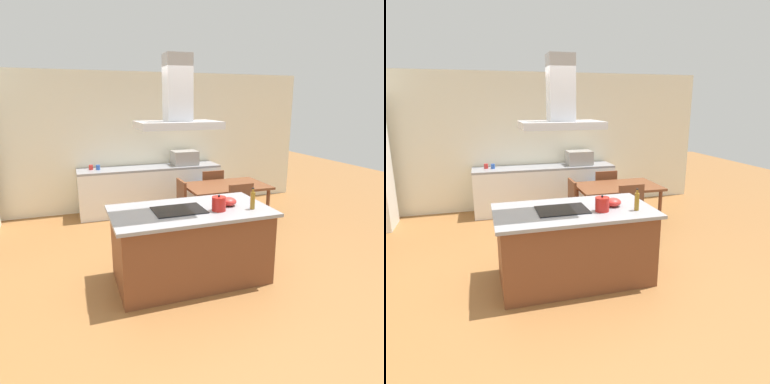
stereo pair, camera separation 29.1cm
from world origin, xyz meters
TOP-DOWN VIEW (x-y plane):
  - ground at (0.00, 1.50)m, footprint 16.00×16.00m
  - wall_back at (0.00, 3.25)m, footprint 7.20×0.10m
  - kitchen_island at (0.00, 0.00)m, footprint 1.89×1.05m
  - cooktop at (-0.15, 0.00)m, footprint 0.60×0.44m
  - tea_kettle at (0.30, -0.16)m, footprint 0.22×0.17m
  - olive_oil_bottle at (0.70, -0.24)m, footprint 0.06×0.06m
  - mixing_bowl at (0.49, -0.01)m, footprint 0.19×0.19m
  - back_counter at (0.18, 2.88)m, footprint 2.76×0.62m
  - countertop_microwave at (0.89, 2.88)m, footprint 0.50×0.38m
  - coffee_mug_red at (-0.93, 2.96)m, footprint 0.08×0.08m
  - coffee_mug_blue at (-0.81, 2.92)m, footprint 0.08×0.08m
  - dining_table at (1.20, 1.56)m, footprint 1.40×0.90m
  - chair_facing_island at (1.20, 0.90)m, footprint 0.42×0.42m
  - chair_facing_back_wall at (1.20, 2.23)m, footprint 0.42×0.42m
  - chair_at_left_end at (0.29, 1.56)m, footprint 0.42×0.42m
  - range_hood at (-0.15, 0.00)m, footprint 0.90×0.55m

SIDE VIEW (x-z plane):
  - ground at x=0.00m, z-range 0.00..0.00m
  - back_counter at x=0.18m, z-range 0.00..0.90m
  - kitchen_island at x=0.00m, z-range 0.00..0.90m
  - chair_facing_island at x=1.20m, z-range 0.06..0.95m
  - chair_facing_back_wall at x=1.20m, z-range 0.06..0.95m
  - chair_at_left_end at x=0.29m, z-range 0.06..0.95m
  - dining_table at x=1.20m, z-range 0.29..1.04m
  - cooktop at x=-0.15m, z-range 0.90..0.91m
  - coffee_mug_red at x=-0.93m, z-range 0.90..0.99m
  - coffee_mug_blue at x=-0.81m, z-range 0.90..0.99m
  - mixing_bowl at x=0.49m, z-range 0.90..1.00m
  - tea_kettle at x=0.30m, z-range 0.89..1.08m
  - olive_oil_bottle at x=0.70m, z-range 0.88..1.14m
  - countertop_microwave at x=0.89m, z-range 0.90..1.18m
  - wall_back at x=0.00m, z-range 0.00..2.70m
  - range_hood at x=-0.15m, z-range 1.71..2.49m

